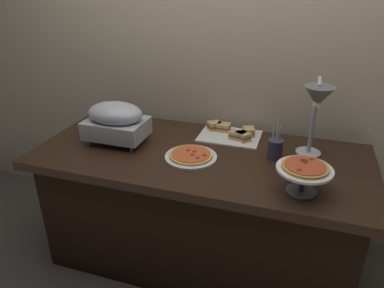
{
  "coord_description": "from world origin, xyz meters",
  "views": [
    {
      "loc": [
        0.52,
        -1.75,
        1.69
      ],
      "look_at": [
        -0.05,
        0.0,
        0.81
      ],
      "focal_mm": 33.43,
      "sensor_mm": 36.0,
      "label": 1
    }
  ],
  "objects_px": {
    "heat_lamp": "(317,103)",
    "pizza_plate_front": "(191,156)",
    "sandwich_platter": "(232,133)",
    "sauce_cup_near": "(93,128)",
    "chafing_dish": "(116,120)",
    "pizza_plate_center": "(304,171)",
    "utensil_holder": "(275,149)"
  },
  "relations": [
    {
      "from": "heat_lamp",
      "to": "sauce_cup_near",
      "type": "distance_m",
      "value": 1.38
    },
    {
      "from": "chafing_dish",
      "to": "sauce_cup_near",
      "type": "height_order",
      "value": "chafing_dish"
    },
    {
      "from": "chafing_dish",
      "to": "sauce_cup_near",
      "type": "xyz_separation_m",
      "value": [
        -0.23,
        0.09,
        -0.12
      ]
    },
    {
      "from": "pizza_plate_front",
      "to": "sandwich_platter",
      "type": "bearing_deg",
      "value": 66.28
    },
    {
      "from": "chafing_dish",
      "to": "sandwich_platter",
      "type": "distance_m",
      "value": 0.72
    },
    {
      "from": "sandwich_platter",
      "to": "sauce_cup_near",
      "type": "bearing_deg",
      "value": -167.14
    },
    {
      "from": "pizza_plate_center",
      "to": "heat_lamp",
      "type": "bearing_deg",
      "value": 86.23
    },
    {
      "from": "utensil_holder",
      "to": "heat_lamp",
      "type": "bearing_deg",
      "value": -7.11
    },
    {
      "from": "heat_lamp",
      "to": "pizza_plate_front",
      "type": "xyz_separation_m",
      "value": [
        -0.62,
        -0.12,
        -0.33
      ]
    },
    {
      "from": "heat_lamp",
      "to": "sauce_cup_near",
      "type": "relative_size",
      "value": 7.16
    },
    {
      "from": "heat_lamp",
      "to": "sauce_cup_near",
      "type": "height_order",
      "value": "heat_lamp"
    },
    {
      "from": "heat_lamp",
      "to": "pizza_plate_front",
      "type": "relative_size",
      "value": 1.55
    },
    {
      "from": "chafing_dish",
      "to": "pizza_plate_front",
      "type": "xyz_separation_m",
      "value": [
        0.49,
        -0.06,
        -0.13
      ]
    },
    {
      "from": "utensil_holder",
      "to": "pizza_plate_center",
      "type": "bearing_deg",
      "value": -62.68
    },
    {
      "from": "sauce_cup_near",
      "to": "utensil_holder",
      "type": "xyz_separation_m",
      "value": [
        1.16,
        -0.01,
        0.04
      ]
    },
    {
      "from": "heat_lamp",
      "to": "pizza_plate_center",
      "type": "relative_size",
      "value": 1.75
    },
    {
      "from": "heat_lamp",
      "to": "sandwich_platter",
      "type": "bearing_deg",
      "value": 153.53
    },
    {
      "from": "pizza_plate_center",
      "to": "sauce_cup_near",
      "type": "height_order",
      "value": "pizza_plate_center"
    },
    {
      "from": "sandwich_platter",
      "to": "sauce_cup_near",
      "type": "xyz_separation_m",
      "value": [
        -0.88,
        -0.2,
        -0.0
      ]
    },
    {
      "from": "chafing_dish",
      "to": "pizza_plate_front",
      "type": "bearing_deg",
      "value": -6.94
    },
    {
      "from": "pizza_plate_front",
      "to": "pizza_plate_center",
      "type": "xyz_separation_m",
      "value": [
        0.6,
        -0.17,
        0.1
      ]
    },
    {
      "from": "heat_lamp",
      "to": "sandwich_platter",
      "type": "height_order",
      "value": "heat_lamp"
    },
    {
      "from": "pizza_plate_front",
      "to": "heat_lamp",
      "type": "bearing_deg",
      "value": 11.01
    },
    {
      "from": "chafing_dish",
      "to": "pizza_plate_center",
      "type": "bearing_deg",
      "value": -11.7
    },
    {
      "from": "heat_lamp",
      "to": "pizza_plate_center",
      "type": "distance_m",
      "value": 0.37
    },
    {
      "from": "chafing_dish",
      "to": "pizza_plate_center",
      "type": "height_order",
      "value": "chafing_dish"
    },
    {
      "from": "pizza_plate_center",
      "to": "utensil_holder",
      "type": "xyz_separation_m",
      "value": [
        -0.16,
        0.31,
        -0.06
      ]
    },
    {
      "from": "pizza_plate_center",
      "to": "utensil_holder",
      "type": "height_order",
      "value": "utensil_holder"
    },
    {
      "from": "pizza_plate_front",
      "to": "sauce_cup_near",
      "type": "relative_size",
      "value": 4.62
    },
    {
      "from": "heat_lamp",
      "to": "pizza_plate_center",
      "type": "bearing_deg",
      "value": -93.77
    },
    {
      "from": "pizza_plate_front",
      "to": "sandwich_platter",
      "type": "distance_m",
      "value": 0.38
    },
    {
      "from": "pizza_plate_front",
      "to": "sauce_cup_near",
      "type": "height_order",
      "value": "sauce_cup_near"
    }
  ]
}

